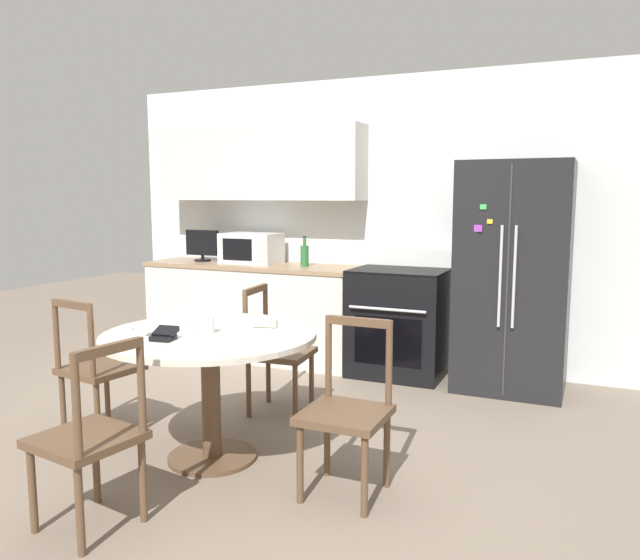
% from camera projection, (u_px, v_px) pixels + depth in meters
% --- Properties ---
extents(ground_plane, '(14.00, 14.00, 0.00)m').
position_uv_depth(ground_plane, '(230.00, 471.00, 3.51)').
color(ground_plane, gray).
extents(back_wall, '(5.20, 0.44, 2.60)m').
position_uv_depth(back_wall, '(349.00, 207.00, 5.79)').
color(back_wall, silver).
rests_on(back_wall, ground_plane).
extents(kitchen_counter, '(2.11, 0.64, 0.90)m').
position_uv_depth(kitchen_counter, '(254.00, 310.00, 5.99)').
color(kitchen_counter, silver).
rests_on(kitchen_counter, ground_plane).
extents(refrigerator, '(0.84, 0.71, 1.81)m').
position_uv_depth(refrigerator, '(513.00, 277.00, 4.92)').
color(refrigerator, black).
rests_on(refrigerator, ground_plane).
extents(oven_range, '(0.79, 0.68, 1.08)m').
position_uv_depth(oven_range, '(399.00, 321.00, 5.38)').
color(oven_range, black).
rests_on(oven_range, ground_plane).
extents(microwave, '(0.54, 0.36, 0.29)m').
position_uv_depth(microwave, '(251.00, 248.00, 5.96)').
color(microwave, white).
rests_on(microwave, kitchen_counter).
extents(countertop_tv, '(0.35, 0.16, 0.31)m').
position_uv_depth(countertop_tv, '(202.00, 244.00, 6.15)').
color(countertop_tv, black).
rests_on(countertop_tv, kitchen_counter).
extents(counter_bottle, '(0.08, 0.08, 0.28)m').
position_uv_depth(counter_bottle, '(305.00, 255.00, 5.70)').
color(counter_bottle, '#2D6B38').
rests_on(counter_bottle, kitchen_counter).
extents(dining_table, '(1.23, 1.23, 0.76)m').
position_uv_depth(dining_table, '(210.00, 357.00, 3.60)').
color(dining_table, beige).
rests_on(dining_table, ground_plane).
extents(dining_chair_left, '(0.48, 0.48, 0.90)m').
position_uv_depth(dining_chair_left, '(97.00, 369.00, 4.00)').
color(dining_chair_left, brown).
rests_on(dining_chair_left, ground_plane).
extents(dining_chair_near, '(0.48, 0.48, 0.90)m').
position_uv_depth(dining_chair_near, '(90.00, 439.00, 2.85)').
color(dining_chair_near, brown).
rests_on(dining_chair_near, ground_plane).
extents(dining_chair_far, '(0.46, 0.46, 0.90)m').
position_uv_depth(dining_chair_far, '(277.00, 352.00, 4.44)').
color(dining_chair_far, brown).
rests_on(dining_chair_far, ground_plane).
extents(dining_chair_right, '(0.42, 0.42, 0.90)m').
position_uv_depth(dining_chair_right, '(347.00, 412.00, 3.21)').
color(dining_chair_right, brown).
rests_on(dining_chair_right, ground_plane).
extents(candle_glass, '(0.08, 0.08, 0.09)m').
position_uv_depth(candle_glass, '(207.00, 327.00, 3.57)').
color(candle_glass, silver).
rests_on(candle_glass, dining_table).
extents(folded_napkin, '(0.15, 0.08, 0.05)m').
position_uv_depth(folded_napkin, '(265.00, 323.00, 3.72)').
color(folded_napkin, silver).
rests_on(folded_napkin, dining_table).
extents(wallet, '(0.14, 0.14, 0.07)m').
position_uv_depth(wallet, '(164.00, 335.00, 3.40)').
color(wallet, black).
rests_on(wallet, dining_table).
extents(mail_stack, '(0.35, 0.37, 0.02)m').
position_uv_depth(mail_stack, '(162.00, 327.00, 3.67)').
color(mail_stack, white).
rests_on(mail_stack, dining_table).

